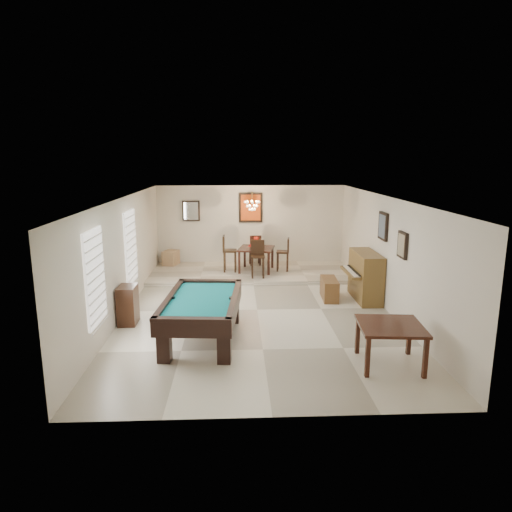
{
  "coord_description": "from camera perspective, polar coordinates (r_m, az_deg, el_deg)",
  "views": [
    {
      "loc": [
        -0.47,
        -10.09,
        3.47
      ],
      "look_at": [
        0.0,
        0.6,
        1.15
      ],
      "focal_mm": 32.0,
      "sensor_mm": 36.0,
      "label": 1
    }
  ],
  "objects": [
    {
      "name": "wall_back",
      "position": [
        14.76,
        -0.67,
        3.78
      ],
      "size": [
        6.0,
        0.04,
        2.6
      ],
      "primitive_type": "cube",
      "color": "silver",
      "rests_on": "ground_plane"
    },
    {
      "name": "back_painting",
      "position": [
        14.65,
        -0.67,
        6.08
      ],
      "size": [
        0.75,
        0.06,
        0.95
      ],
      "primitive_type": "cube",
      "color": "#D84C14",
      "rests_on": "wall_back"
    },
    {
      "name": "window_left_rear",
      "position": [
        11.18,
        -15.4,
        1.11
      ],
      "size": [
        0.06,
        1.0,
        1.7
      ],
      "primitive_type": "cube",
      "color": "white",
      "rests_on": "wall_left"
    },
    {
      "name": "pool_table",
      "position": [
        8.93,
        -6.71,
        -7.87
      ],
      "size": [
        1.54,
        2.59,
        0.83
      ],
      "primitive_type": null,
      "rotation": [
        0.0,
        0.0,
        -0.08
      ],
      "color": "black",
      "rests_on": "ground_plane"
    },
    {
      "name": "ground_plane",
      "position": [
        10.69,
        0.14,
        -6.77
      ],
      "size": [
        6.0,
        9.0,
        0.02
      ],
      "primitive_type": "cube",
      "color": "beige"
    },
    {
      "name": "wall_left",
      "position": [
        10.63,
        -16.23,
        -0.05
      ],
      "size": [
        0.04,
        9.0,
        2.6
      ],
      "primitive_type": "cube",
      "color": "silver",
      "rests_on": "ground_plane"
    },
    {
      "name": "right_picture_upper",
      "position": [
        11.06,
        15.61,
        3.61
      ],
      "size": [
        0.06,
        0.55,
        0.65
      ],
      "primitive_type": "cube",
      "color": "slate",
      "rests_on": "wall_right"
    },
    {
      "name": "corner_bench",
      "position": [
        14.75,
        -10.6,
        -0.21
      ],
      "size": [
        0.53,
        0.59,
        0.45
      ],
      "primitive_type": "cube",
      "rotation": [
        0.0,
        0.0,
        -0.29
      ],
      "color": "tan",
      "rests_on": "dining_step"
    },
    {
      "name": "piano_bench",
      "position": [
        11.55,
        9.15,
        -4.08
      ],
      "size": [
        0.41,
        0.94,
        0.51
      ],
      "primitive_type": "cube",
      "rotation": [
        0.0,
        0.0,
        -0.06
      ],
      "color": "brown",
      "rests_on": "ground_plane"
    },
    {
      "name": "flower_vase",
      "position": [
        13.58,
        0.03,
        1.99
      ],
      "size": [
        0.16,
        0.16,
        0.22
      ],
      "primitive_type": null,
      "rotation": [
        0.0,
        0.0,
        -0.28
      ],
      "color": "#B31E0F",
      "rests_on": "dining_table"
    },
    {
      "name": "back_mirror",
      "position": [
        14.72,
        -8.12,
        5.6
      ],
      "size": [
        0.55,
        0.06,
        0.65
      ],
      "primitive_type": "cube",
      "color": "white",
      "rests_on": "wall_back"
    },
    {
      "name": "dining_chair_south",
      "position": [
        12.92,
        0.22,
        -0.4
      ],
      "size": [
        0.4,
        0.4,
        1.05
      ],
      "primitive_type": null,
      "rotation": [
        0.0,
        0.0,
        -0.02
      ],
      "color": "black",
      "rests_on": "dining_step"
    },
    {
      "name": "window_left_front",
      "position": [
        8.54,
        -19.48,
        -2.53
      ],
      "size": [
        0.06,
        1.0,
        1.7
      ],
      "primitive_type": "cube",
      "color": "white",
      "rests_on": "wall_left"
    },
    {
      "name": "wall_front",
      "position": [
        6.02,
        2.17,
        -8.93
      ],
      "size": [
        6.0,
        0.04,
        2.6
      ],
      "primitive_type": "cube",
      "color": "silver",
      "rests_on": "ground_plane"
    },
    {
      "name": "right_picture_lower",
      "position": [
        9.88,
        17.85,
        1.31
      ],
      "size": [
        0.06,
        0.45,
        0.55
      ],
      "primitive_type": "cube",
      "color": "gray",
      "rests_on": "wall_right"
    },
    {
      "name": "apothecary_chest",
      "position": [
        10.08,
        -15.72,
        -5.91
      ],
      "size": [
        0.37,
        0.55,
        0.83
      ],
      "primitive_type": "cube",
      "color": "black",
      "rests_on": "ground_plane"
    },
    {
      "name": "upright_piano",
      "position": [
        11.57,
        12.87,
        -2.48
      ],
      "size": [
        0.8,
        1.43,
        1.19
      ],
      "primitive_type": null,
      "color": "brown",
      "rests_on": "ground_plane"
    },
    {
      "name": "ceiling",
      "position": [
        10.14,
        0.15,
        7.31
      ],
      "size": [
        6.0,
        9.0,
        0.04
      ],
      "primitive_type": "cube",
      "color": "white",
      "rests_on": "wall_back"
    },
    {
      "name": "dining_chair_east",
      "position": [
        13.71,
        3.35,
        0.2
      ],
      "size": [
        0.41,
        0.41,
        0.99
      ],
      "primitive_type": null,
      "rotation": [
        0.0,
        0.0,
        -1.71
      ],
      "color": "black",
      "rests_on": "dining_step"
    },
    {
      "name": "square_table",
      "position": [
        8.19,
        16.36,
        -10.61
      ],
      "size": [
        1.14,
        1.14,
        0.73
      ],
      "primitive_type": null,
      "rotation": [
        0.0,
        0.0,
        -0.09
      ],
      "color": "black",
      "rests_on": "ground_plane"
    },
    {
      "name": "wall_right",
      "position": [
        10.89,
        16.11,
        0.25
      ],
      "size": [
        0.04,
        9.0,
        2.6
      ],
      "primitive_type": "cube",
      "color": "silver",
      "rests_on": "ground_plane"
    },
    {
      "name": "dining_table",
      "position": [
        13.69,
        0.02,
        -0.16
      ],
      "size": [
        1.18,
        1.18,
        0.82
      ],
      "primitive_type": null,
      "rotation": [
        0.0,
        0.0,
        -0.2
      ],
      "color": "black",
      "rests_on": "dining_step"
    },
    {
      "name": "dining_step",
      "position": [
        13.78,
        -0.49,
        -2.09
      ],
      "size": [
        6.0,
        2.5,
        0.12
      ],
      "primitive_type": "cube",
      "color": "beige",
      "rests_on": "ground_plane"
    },
    {
      "name": "dining_chair_west",
      "position": [
        13.63,
        -3.28,
        0.31
      ],
      "size": [
        0.41,
        0.41,
        1.08
      ],
      "primitive_type": null,
      "rotation": [
        0.0,
        0.0,
        1.54
      ],
      "color": "black",
      "rests_on": "dining_step"
    },
    {
      "name": "dining_chair_north",
      "position": [
        14.44,
        -0.13,
        0.79
      ],
      "size": [
        0.39,
        0.39,
        0.97
      ],
      "primitive_type": null,
      "rotation": [
        0.0,
        0.0,
        3.24
      ],
      "color": "black",
      "rests_on": "dining_step"
    },
    {
      "name": "chandelier",
      "position": [
        13.36,
        -0.5,
        6.78
      ],
      "size": [
        0.44,
        0.44,
        0.6
      ],
      "primitive_type": null,
      "color": "#FFE5B2",
      "rests_on": "ceiling"
    }
  ]
}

